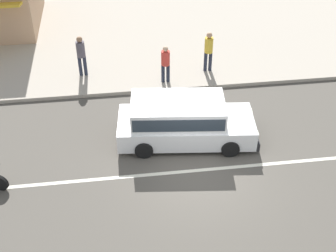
{
  "coord_description": "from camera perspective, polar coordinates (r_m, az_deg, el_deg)",
  "views": [
    {
      "loc": [
        -2.33,
        -10.7,
        10.13
      ],
      "look_at": [
        -0.75,
        1.39,
        0.8
      ],
      "focal_mm": 50.0,
      "sensor_mm": 36.0,
      "label": 1
    }
  ],
  "objects": [
    {
      "name": "ground_plane",
      "position": [
        14.92,
        3.58,
        -5.43
      ],
      "size": [
        160.0,
        160.0,
        0.0
      ],
      "primitive_type": "plane",
      "color": "#544F47"
    },
    {
      "name": "lane_centre_stripe",
      "position": [
        14.92,
        3.58,
        -5.42
      ],
      "size": [
        50.4,
        0.14,
        0.01
      ],
      "primitive_type": "cube",
      "color": "silver",
      "rests_on": "ground"
    },
    {
      "name": "kerb_strip",
      "position": [
        22.8,
        -0.81,
        11.25
      ],
      "size": [
        68.0,
        10.0,
        0.15
      ],
      "primitive_type": "cube",
      "color": "#ADA393",
      "rests_on": "ground"
    },
    {
      "name": "minivan_white_0",
      "position": [
        15.58,
        1.77,
        0.81
      ],
      "size": [
        4.81,
        2.32,
        1.56
      ],
      "color": "white",
      "rests_on": "ground"
    },
    {
      "name": "pedestrian_near_clock",
      "position": [
        19.18,
        4.97,
        9.37
      ],
      "size": [
        0.34,
        0.34,
        1.72
      ],
      "color": "#232838",
      "rests_on": "kerb_strip"
    },
    {
      "name": "pedestrian_mid_kerb",
      "position": [
        18.39,
        -0.31,
        7.86
      ],
      "size": [
        0.34,
        0.34,
        1.57
      ],
      "color": "#232838",
      "rests_on": "kerb_strip"
    },
    {
      "name": "pedestrian_far_end",
      "position": [
        19.1,
        -10.55,
        8.75
      ],
      "size": [
        0.34,
        0.34,
        1.72
      ],
      "color": "#232838",
      "rests_on": "kerb_strip"
    }
  ]
}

